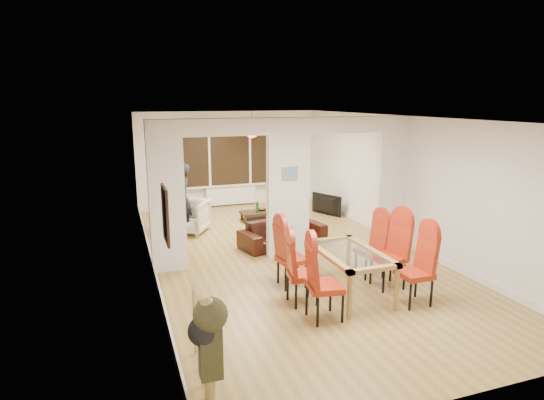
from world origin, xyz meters
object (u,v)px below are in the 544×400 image
armchair (188,216)px  television (324,205)px  dining_chair_rb (388,253)px  dining_chair_ra (415,268)px  sofa (283,232)px  person (183,199)px  coffee_table (262,216)px  bowl (262,209)px  dining_chair_la (325,280)px  dining_table (349,273)px  bottle (257,207)px  dining_chair_lb (302,270)px  dining_chair_lc (292,254)px  dining_chair_rc (370,247)px

armchair → television: armchair is taller
dining_chair_rb → television: (1.04, 4.48, -0.30)m
dining_chair_ra → armchair: bearing=117.5°
sofa → person: 2.41m
coffee_table → bowl: (0.02, 0.07, 0.14)m
dining_chair_la → armchair: (-1.08, 4.70, -0.19)m
person → bowl: size_ratio=7.90×
sofa → television: (1.85, 1.94, 0.00)m
dining_table → bottle: (-0.05, 4.49, 0.02)m
dining_chair_lb → television: 5.23m
dining_table → person: size_ratio=0.96×
dining_chair_lb → person: (-1.10, 4.15, 0.27)m
dining_chair_la → dining_chair_lc: 1.19m
dining_chair_rc → bowl: (-0.59, 4.06, -0.25)m
dining_chair_rc → sofa: bearing=102.1°
sofa → bowl: size_ratio=9.16×
dining_chair_ra → coffee_table: dining_chair_ra is taller
dining_chair_lc → person: bearing=101.5°
dining_table → dining_chair_rb: size_ratio=1.32×
dining_chair_ra → television: dining_chair_ra is taller
dining_chair_lc → dining_chair_la: bearing=-97.1°
dining_chair_lb → bottle: bearing=90.5°
dining_chair_lb → bottle: (0.72, 4.51, -0.14)m
dining_chair_rb → person: bearing=108.9°
dining_chair_la → dining_chair_rb: bearing=34.0°
dining_chair_lc → sofa: 2.10m
bottle → armchair: bearing=-168.0°
dining_chair_lb → dining_chair_la: bearing=-71.3°
dining_chair_ra → dining_table: bearing=141.6°
dining_chair_la → dining_chair_ra: bearing=9.5°
dining_chair_rb → person: (-2.60, 4.06, 0.21)m
sofa → armchair: armchair is taller
sofa → person: (-1.79, 1.52, 0.51)m
armchair → person: size_ratio=0.52×
dining_chair_rb → bottle: dining_chair_rb is taller
dining_chair_lb → dining_chair_lc: 0.64m
dining_chair_rc → bowl: dining_chair_rc is taller
dining_chair_rb → television: dining_chair_rb is taller
dining_chair_la → dining_chair_rc: size_ratio=1.09×
dining_chair_rb → armchair: size_ratio=1.40×
bottle → dining_chair_lc: bearing=-99.3°
person → armchair: bearing=91.0°
dining_chair_lc → sofa: bearing=66.1°
person → television: person is taller
sofa → coffee_table: sofa is taller
dining_chair_lc → bottle: (0.64, 3.88, -0.15)m
sofa → armchair: 2.27m
dining_chair_rc → armchair: size_ratio=1.26×
dining_chair_lc → dining_chair_ra: dining_chair_ra is taller
dining_table → dining_chair_la: (-0.68, -0.58, 0.20)m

